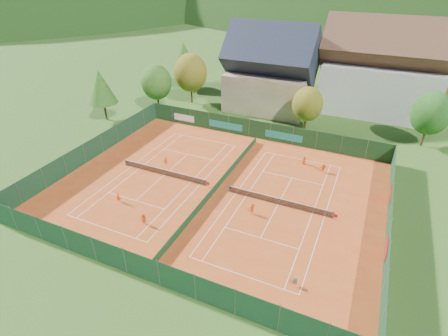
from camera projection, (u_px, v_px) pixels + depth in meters
ground at (218, 189)px, 44.52m from camera, size 600.00×600.00×0.00m
clay_pad at (218, 189)px, 44.51m from camera, size 40.00×32.00×0.01m
court_markings_left at (164, 175)px, 47.32m from camera, size 11.03×23.83×0.00m
court_markings_right at (278, 204)px, 41.68m from camera, size 11.03×23.83×0.00m
tennis_net_left at (165, 172)px, 47.01m from camera, size 13.30×0.10×1.02m
tennis_net_right at (280, 201)px, 41.37m from camera, size 13.30×0.10×1.02m
court_divider at (218, 186)px, 44.25m from camera, size 0.03×28.80×1.00m
fence_north at (257, 130)px, 56.40m from camera, size 40.00×0.10×3.00m
fence_south at (141, 267)px, 31.24m from camera, size 40.00×0.04×3.00m
fence_west at (93, 148)px, 50.78m from camera, size 0.04×32.00×3.00m
fence_east at (389, 221)px, 36.74m from camera, size 0.09×32.00×3.00m
chalet at (271, 74)px, 65.58m from camera, size 16.20×12.00×16.00m
hotel_block_a at (381, 73)px, 63.19m from camera, size 21.60×11.00×17.25m
tree_west_front at (156, 82)px, 65.10m from camera, size 5.72×5.72×8.69m
tree_west_mid at (190, 73)px, 68.03m from camera, size 6.44×6.44×9.78m
tree_west_back at (184, 57)px, 76.04m from camera, size 5.60×5.60×10.00m
tree_center at (307, 104)px, 57.15m from camera, size 5.01×5.01×7.60m
tree_east_front at (431, 113)px, 52.02m from camera, size 5.72×5.72×8.69m
tree_west_side at (101, 87)px, 60.62m from camera, size 5.04×5.04×9.00m
tree_east_back at (441, 77)px, 63.12m from camera, size 7.15×7.15×10.86m
mountain_backdrop at (402, 69)px, 237.27m from camera, size 820.00×530.00×242.00m
ball_hopper at (295, 281)px, 31.06m from camera, size 0.34×0.34×0.80m
loose_ball_0 at (147, 195)px, 43.24m from camera, size 0.07×0.07×0.07m
loose_ball_1 at (242, 260)px, 33.90m from camera, size 0.07×0.07×0.07m
loose_ball_2 at (249, 188)px, 44.52m from camera, size 0.07×0.07×0.07m
player_left_near at (118, 197)px, 41.81m from camera, size 0.62×0.57×1.42m
player_left_mid at (144, 219)px, 38.22m from camera, size 0.71×0.57×1.41m
player_left_far at (166, 161)px, 49.38m from camera, size 0.85×0.49×1.30m
player_right_near at (252, 209)px, 39.79m from camera, size 0.77×0.90×1.45m
player_right_far_a at (304, 160)px, 49.55m from camera, size 0.71×0.57×1.27m
player_right_far_b at (323, 168)px, 47.66m from camera, size 1.17×1.04×1.29m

